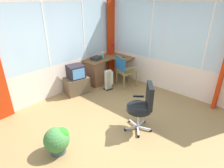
# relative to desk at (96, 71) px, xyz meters

# --- Properties ---
(ground) EXTENTS (5.79, 5.57, 0.06)m
(ground) POSITION_rel_desk_xyz_m (-1.33, -1.96, -0.45)
(ground) COLOR olive
(north_window_panel) EXTENTS (4.79, 0.07, 2.61)m
(north_window_panel) POSITION_rel_desk_xyz_m (-1.33, 0.35, 0.88)
(north_window_panel) COLOR silver
(north_window_panel) RESTS_ON ground
(east_window_panel) EXTENTS (0.07, 4.57, 2.61)m
(east_window_panel) POSITION_rel_desk_xyz_m (1.09, -1.96, 0.88)
(east_window_panel) COLOR silver
(east_window_panel) RESTS_ON ground
(curtain_corner) EXTENTS (0.33, 0.11, 2.51)m
(curtain_corner) POSITION_rel_desk_xyz_m (0.96, 0.22, 0.84)
(curtain_corner) COLOR #BB2E0D
(curtain_corner) RESTS_ON ground
(desk) EXTENTS (1.35, 1.00, 0.76)m
(desk) POSITION_rel_desk_xyz_m (0.00, 0.00, 0.00)
(desk) COLOR brown
(desk) RESTS_ON ground
(desk_lamp) EXTENTS (0.23, 0.20, 0.41)m
(desk_lamp) POSITION_rel_desk_xyz_m (0.88, 0.08, 0.62)
(desk_lamp) COLOR red
(desk_lamp) RESTS_ON desk
(tv_remote) EXTENTS (0.12, 0.15, 0.02)m
(tv_remote) POSITION_rel_desk_xyz_m (0.76, -0.43, 0.36)
(tv_remote) COLOR black
(tv_remote) RESTS_ON desk
(spray_bottle) EXTENTS (0.06, 0.06, 0.22)m
(spray_bottle) POSITION_rel_desk_xyz_m (0.35, 0.05, 0.45)
(spray_bottle) COLOR #4BBCE2
(spray_bottle) RESTS_ON desk
(paper_tray) EXTENTS (0.32, 0.26, 0.09)m
(paper_tray) POSITION_rel_desk_xyz_m (0.08, 0.06, 0.39)
(paper_tray) COLOR #21292A
(paper_tray) RESTS_ON desk
(wooden_armchair) EXTENTS (0.62, 0.62, 0.95)m
(wooden_armchair) POSITION_rel_desk_xyz_m (0.39, -0.75, 0.19)
(wooden_armchair) COLOR olive
(wooden_armchair) RESTS_ON ground
(office_chair) EXTENTS (0.61, 0.61, 1.03)m
(office_chair) POSITION_rel_desk_xyz_m (-0.96, -2.32, 0.18)
(office_chair) COLOR #B7B7BF
(office_chair) RESTS_ON ground
(tv_on_stand) EXTENTS (0.73, 0.58, 0.83)m
(tv_on_stand) POSITION_rel_desk_xyz_m (-0.81, -0.03, -0.05)
(tv_on_stand) COLOR brown
(tv_on_stand) RESTS_ON ground
(space_heater) EXTENTS (0.29, 0.22, 0.61)m
(space_heater) POSITION_rel_desk_xyz_m (-0.04, -0.56, -0.11)
(space_heater) COLOR silver
(space_heater) RESTS_ON ground
(potted_plant) EXTENTS (0.45, 0.45, 0.50)m
(potted_plant) POSITION_rel_desk_xyz_m (-2.49, -1.58, -0.14)
(potted_plant) COLOR #364E4C
(potted_plant) RESTS_ON ground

